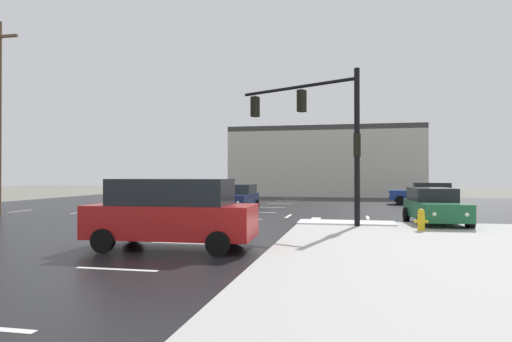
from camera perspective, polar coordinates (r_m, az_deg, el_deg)
name	(u,v)px	position (r m, az deg, el deg)	size (l,w,h in m)	color
ground_plane	(251,216)	(24.11, -0.65, -5.64)	(120.00, 120.00, 0.00)	slate
road_asphalt	(251,216)	(24.11, -0.65, -5.62)	(44.00, 44.00, 0.02)	black
snow_strip_curbside	(346,222)	(19.54, 11.26, -6.34)	(4.00, 1.60, 0.06)	white
lane_markings	(269,218)	(22.53, 1.59, -5.95)	(36.15, 36.15, 0.01)	silver
traffic_signal_mast	(322,123)	(19.33, 8.25, 5.95)	(5.34, 2.99, 6.26)	black
fire_hydrant	(421,220)	(17.67, 20.01, -5.75)	(0.48, 0.26, 0.79)	gold
strip_building_background	(326,162)	(47.96, 8.76, 1.10)	(19.05, 8.00, 6.99)	beige
sedan_blue	(424,193)	(35.07, 20.32, -2.60)	(4.59, 2.16, 1.58)	navy
sedan_green	(434,206)	(20.71, 21.44, -4.09)	(2.27, 4.63, 1.58)	#195933
suv_red	(172,212)	(13.48, -10.51, -5.05)	(4.90, 2.33, 2.03)	#B21919
sedan_navy	(238,197)	(26.80, -2.32, -3.30)	(2.10, 4.57, 1.58)	#141E47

